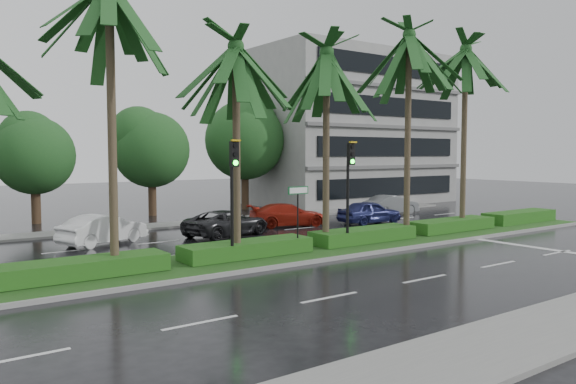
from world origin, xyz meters
TOP-DOWN VIEW (x-y plane):
  - ground at (0.00, 0.00)m, footprint 120.00×120.00m
  - far_sidewalk at (0.00, 12.00)m, footprint 40.00×2.00m
  - median at (0.00, 1.00)m, footprint 36.00×4.00m
  - hedge at (0.00, 1.00)m, footprint 35.20×1.40m
  - lane_markings at (3.04, -0.43)m, footprint 34.00×13.06m
  - palm_row at (-1.24, 1.02)m, footprint 26.30×4.20m
  - signal_median_left at (-4.00, 0.30)m, footprint 0.34×0.42m
  - signal_median_right at (1.50, 0.30)m, footprint 0.34×0.42m
  - street_sign at (-1.00, 0.48)m, footprint 0.95×0.09m
  - bg_trees at (1.20, 17.59)m, footprint 32.77×5.66m
  - building at (17.00, 18.00)m, footprint 16.00×10.00m
  - car_white at (-6.20, 7.94)m, footprint 2.81×4.27m
  - car_darkgrey at (-0.50, 6.93)m, footprint 3.19×4.94m
  - car_red at (4.00, 8.10)m, footprint 2.83×4.63m
  - car_blue at (8.50, 6.32)m, footprint 1.75×3.96m
  - car_grey at (13.00, 8.92)m, footprint 1.48×3.93m

SIDE VIEW (x-z plane):
  - ground at x=0.00m, z-range 0.00..0.00m
  - lane_markings at x=3.04m, z-range 0.00..0.01m
  - far_sidewalk at x=0.00m, z-range 0.00..0.12m
  - median at x=0.00m, z-range 0.00..0.16m
  - hedge at x=0.00m, z-range 0.15..0.75m
  - car_red at x=4.00m, z-range 0.00..1.25m
  - car_darkgrey at x=-0.50m, z-range 0.00..1.27m
  - car_grey at x=13.00m, z-range 0.00..1.28m
  - car_blue at x=8.50m, z-range 0.00..1.33m
  - car_white at x=-6.20m, z-range 0.00..1.33m
  - street_sign at x=-1.00m, z-range 0.82..3.42m
  - signal_median_left at x=-4.00m, z-range 0.82..5.18m
  - signal_median_right at x=1.50m, z-range 0.82..5.18m
  - bg_trees at x=1.20m, z-range 0.57..8.75m
  - building at x=17.00m, z-range 0.00..12.00m
  - palm_row at x=-1.24m, z-range 2.95..12.98m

